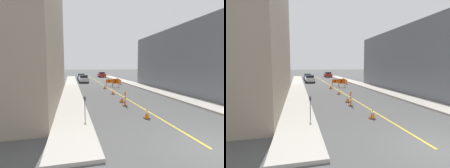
# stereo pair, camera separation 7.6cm
# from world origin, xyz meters

# --- Properties ---
(ground_plane) EXTENTS (300.00, 300.00, 0.00)m
(ground_plane) POSITION_xyz_m (0.00, 0.00, 0.00)
(ground_plane) COLOR #4C4C4C
(lane_stripe) EXTENTS (0.12, 51.39, 0.01)m
(lane_stripe) POSITION_xyz_m (0.00, 25.70, 0.00)
(lane_stripe) COLOR gold
(lane_stripe) RESTS_ON ground_plane
(sidewalk_left) EXTENTS (2.27, 51.39, 0.16)m
(sidewalk_left) POSITION_xyz_m (-5.74, 25.70, 0.08)
(sidewalk_left) COLOR #ADA89E
(sidewalk_left) RESTS_ON ground_plane
(sidewalk_right) EXTENTS (2.27, 51.39, 0.16)m
(sidewalk_right) POSITION_xyz_m (5.74, 25.70, 0.08)
(sidewalk_right) COLOR #ADA89E
(sidewalk_right) RESTS_ON ground_plane
(building_facade_left) EXTENTS (6.00, 22.78, 15.94)m
(building_facade_left) POSITION_xyz_m (-9.88, 14.28, 7.97)
(building_facade_left) COLOR gray
(building_facade_left) RESTS_ON ground_plane
(building_facade_right) EXTENTS (6.00, 22.07, 8.37)m
(building_facade_right) POSITION_xyz_m (9.88, 15.03, 4.19)
(building_facade_right) COLOR slate
(building_facade_right) RESTS_ON ground_plane
(traffic_cone_nearest) EXTENTS (0.40, 0.40, 0.67)m
(traffic_cone_nearest) POSITION_xyz_m (-0.87, 4.64, 0.33)
(traffic_cone_nearest) COLOR black
(traffic_cone_nearest) RESTS_ON ground_plane
(traffic_cone_second) EXTENTS (0.44, 0.44, 0.65)m
(traffic_cone_second) POSITION_xyz_m (-1.04, 10.00, 0.32)
(traffic_cone_second) COLOR black
(traffic_cone_second) RESTS_ON ground_plane
(traffic_cone_third) EXTENTS (0.45, 0.45, 0.52)m
(traffic_cone_third) POSITION_xyz_m (-0.79, 14.78, 0.26)
(traffic_cone_third) COLOR black
(traffic_cone_third) RESTS_ON ground_plane
(traffic_cone_fourth) EXTENTS (0.46, 0.46, 0.68)m
(traffic_cone_fourth) POSITION_xyz_m (-0.78, 20.09, 0.34)
(traffic_cone_fourth) COLOR black
(traffic_cone_fourth) RESTS_ON ground_plane
(delineator_post_front) EXTENTS (0.38, 0.38, 1.30)m
(delineator_post_front) POSITION_xyz_m (-1.20, 8.47, 0.57)
(delineator_post_front) COLOR black
(delineator_post_front) RESTS_ON ground_plane
(arrow_barricade_primary) EXTENTS (1.28, 0.10, 1.21)m
(arrow_barricade_primary) POSITION_xyz_m (0.57, 22.90, 0.87)
(arrow_barricade_primary) COLOR #EF560C
(arrow_barricade_primary) RESTS_ON ground_plane
(arrow_barricade_secondary) EXTENTS (1.18, 0.11, 1.38)m
(arrow_barricade_secondary) POSITION_xyz_m (1.33, 21.56, 0.95)
(arrow_barricade_secondary) COLOR #EF560C
(arrow_barricade_secondary) RESTS_ON ground_plane
(safety_mesh_fence) EXTENTS (0.66, 5.55, 0.93)m
(safety_mesh_fence) POSITION_xyz_m (3.29, 26.99, 0.47)
(safety_mesh_fence) COLOR #EF560C
(safety_mesh_fence) RESTS_ON ground_plane
(parked_car_curb_near) EXTENTS (1.94, 4.34, 1.59)m
(parked_car_curb_near) POSITION_xyz_m (-3.27, 30.72, 0.80)
(parked_car_curb_near) COLOR #B7B7BC
(parked_car_curb_near) RESTS_ON ground_plane
(parked_car_curb_mid) EXTENTS (1.98, 4.37, 1.59)m
(parked_car_curb_mid) POSITION_xyz_m (-3.29, 37.73, 0.80)
(parked_car_curb_mid) COLOR navy
(parked_car_curb_mid) RESTS_ON ground_plane
(parked_car_curb_far) EXTENTS (2.03, 4.39, 1.59)m
(parked_car_curb_far) POSITION_xyz_m (3.30, 46.53, 0.80)
(parked_car_curb_far) COLOR maroon
(parked_car_curb_far) RESTS_ON ground_plane
(parking_meter_near_curb) EXTENTS (0.12, 0.11, 1.47)m
(parking_meter_near_curb) POSITION_xyz_m (-4.96, 4.96, 1.19)
(parking_meter_near_curb) COLOR #4C4C51
(parking_meter_near_curb) RESTS_ON sidewalk_left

